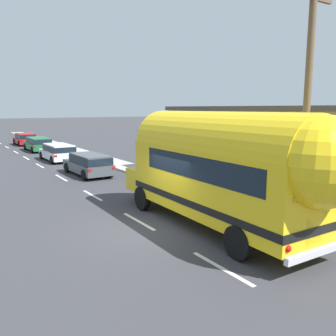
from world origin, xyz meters
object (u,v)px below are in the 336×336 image
object	(u,v)px
car_lead	(89,163)
car_third	(38,143)
painted_bus	(226,166)
car_second	(58,151)
car_fourth	(25,138)
utility_pole	(307,102)

from	to	relation	value
car_lead	car_third	xyz separation A→B (m)	(0.31, 15.06, 0.00)
car_lead	car_third	bearing A→B (deg)	88.81
painted_bus	car_second	size ratio (longest dim) A/B	2.21
painted_bus	car_lead	bearing A→B (deg)	91.02
painted_bus	car_second	xyz separation A→B (m)	(-0.11, 19.83, -1.51)
car_fourth	car_third	bearing A→B (deg)	-90.98
car_second	car_fourth	distance (m)	14.63
utility_pole	car_second	world-z (taller)	utility_pole
car_third	car_fourth	xyz separation A→B (m)	(0.12, 6.88, -0.01)
car_lead	car_third	distance (m)	15.07
utility_pole	car_second	bearing A→B (deg)	96.83
utility_pole	car_lead	bearing A→B (deg)	100.86
car_second	car_third	bearing A→B (deg)	88.55
painted_bus	car_second	world-z (taller)	painted_bus
car_second	painted_bus	bearing A→B (deg)	-89.69
utility_pole	car_fourth	xyz separation A→B (m)	(-2.21, 35.70, -3.63)
car_second	car_third	xyz separation A→B (m)	(0.20, 7.75, 0.00)
car_second	car_fourth	size ratio (longest dim) A/B	1.10
car_lead	car_fourth	xyz separation A→B (m)	(0.43, 21.94, -0.00)
car_third	car_fourth	size ratio (longest dim) A/B	1.13
car_second	car_third	distance (m)	7.76
car_third	car_second	bearing A→B (deg)	-91.45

